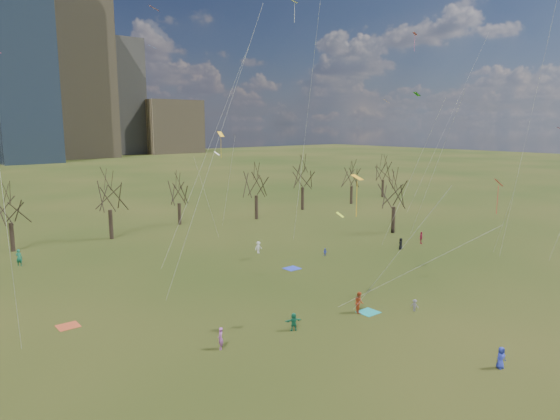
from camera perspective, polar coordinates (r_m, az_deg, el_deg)
ground at (r=43.78m, az=10.18°, el=-11.17°), size 500.00×500.00×0.00m
bare_tree_row at (r=71.44m, az=-12.97°, el=1.97°), size 113.04×29.80×9.50m
blanket_teal at (r=43.24m, az=10.07°, el=-11.42°), size 1.60×1.50×0.03m
blanket_navy at (r=54.74m, az=1.39°, el=-6.69°), size 1.60×1.50×0.03m
blanket_crimson at (r=43.18m, az=-23.06°, el=-12.11°), size 1.60×1.50×0.03m
person_0 at (r=36.36m, az=23.93°, el=-15.18°), size 0.78×0.59×1.44m
person_2 at (r=42.77m, az=9.03°, el=-10.36°), size 1.04×1.10×1.80m
person_3 at (r=44.15m, az=15.13°, el=-10.46°), size 0.52×0.74×1.04m
person_5 at (r=38.91m, az=1.57°, el=-12.64°), size 1.37×0.83×1.41m
person_6 at (r=64.42m, az=13.63°, el=-3.77°), size 0.85×0.75×1.47m
person_7 at (r=36.19m, az=-6.82°, el=-14.36°), size 0.60×0.68×1.58m
person_8 at (r=59.84m, az=5.19°, el=-4.83°), size 0.58×0.57×0.94m
person_9 at (r=60.97m, az=-2.48°, el=-4.28°), size 0.96×0.58×1.45m
person_10 at (r=68.20m, az=15.83°, el=-3.07°), size 1.00×0.77×1.59m
person_13 at (r=62.61m, az=-27.67°, el=-4.83°), size 0.82×0.78×1.89m
kites_airborne at (r=53.89m, az=9.15°, el=6.24°), size 69.16×42.96×28.20m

